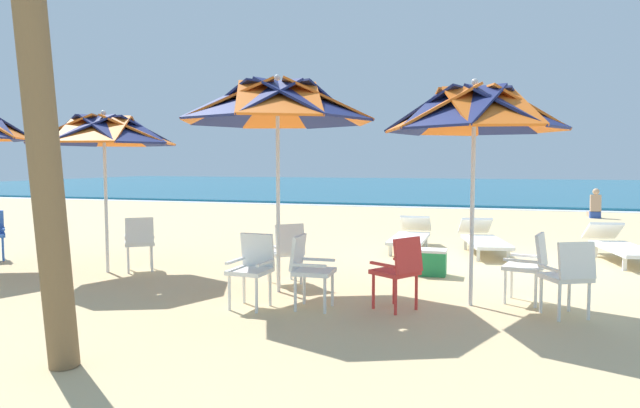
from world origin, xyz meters
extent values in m
plane|color=#D3B784|center=(0.00, 0.00, 0.00)|extent=(80.00, 80.00, 0.00)
cube|color=#19607F|center=(0.00, 30.31, 0.05)|extent=(80.00, 36.00, 0.10)
cube|color=white|center=(0.00, 12.01, 0.01)|extent=(80.00, 0.70, 0.01)
cylinder|color=silver|center=(-0.34, -2.70, 1.08)|extent=(0.05, 0.05, 2.16)
cube|color=orange|center=(0.14, -2.50, 2.34)|extent=(1.17, 1.13, 0.53)
cube|color=navy|center=(-0.14, -2.22, 2.34)|extent=(1.12, 1.18, 0.53)
cube|color=orange|center=(-0.54, -2.22, 2.34)|extent=(1.13, 1.17, 0.53)
cube|color=navy|center=(-0.82, -2.50, 2.34)|extent=(1.18, 1.12, 0.53)
cube|color=orange|center=(-0.82, -2.90, 2.34)|extent=(1.17, 1.13, 0.53)
cube|color=navy|center=(-0.54, -3.18, 2.34)|extent=(1.12, 1.18, 0.53)
cube|color=orange|center=(-0.14, -3.18, 2.34)|extent=(1.13, 1.17, 0.53)
cube|color=navy|center=(0.14, -2.90, 2.34)|extent=(1.18, 1.12, 0.53)
sphere|color=silver|center=(-0.34, -2.70, 2.66)|extent=(0.08, 0.08, 0.08)
cube|color=white|center=(0.68, -2.90, 0.44)|extent=(0.59, 0.59, 0.05)
cube|color=white|center=(0.77, -3.07, 0.67)|extent=(0.42, 0.27, 0.40)
cube|color=white|center=(0.50, -2.99, 0.55)|extent=(0.21, 0.37, 0.03)
cube|color=white|center=(0.85, -2.81, 0.55)|extent=(0.21, 0.37, 0.03)
cylinder|color=white|center=(0.44, -2.82, 0.21)|extent=(0.04, 0.04, 0.41)
cylinder|color=white|center=(0.75, -2.66, 0.21)|extent=(0.04, 0.04, 0.41)
cylinder|color=white|center=(0.60, -3.13, 0.21)|extent=(0.04, 0.04, 0.41)
cylinder|color=white|center=(0.91, -2.97, 0.21)|extent=(0.04, 0.04, 0.41)
cube|color=red|center=(-1.19, -3.15, 0.44)|extent=(0.61, 0.61, 0.05)
cube|color=red|center=(-1.02, -3.26, 0.67)|extent=(0.31, 0.40, 0.40)
cube|color=red|center=(-1.30, -3.31, 0.55)|extent=(0.35, 0.25, 0.03)
cube|color=red|center=(-1.08, -2.98, 0.55)|extent=(0.35, 0.25, 0.03)
cylinder|color=red|center=(-1.43, -3.20, 0.21)|extent=(0.04, 0.04, 0.41)
cylinder|color=red|center=(-1.24, -2.90, 0.21)|extent=(0.04, 0.04, 0.41)
cylinder|color=red|center=(-1.14, -3.39, 0.21)|extent=(0.04, 0.04, 0.41)
cylinder|color=red|center=(-0.94, -3.10, 0.21)|extent=(0.04, 0.04, 0.41)
cube|color=white|center=(0.27, -2.38, 0.44)|extent=(0.53, 0.53, 0.05)
cube|color=white|center=(0.46, -2.43, 0.67)|extent=(0.19, 0.43, 0.40)
cube|color=white|center=(0.22, -2.58, 0.55)|extent=(0.39, 0.13, 0.03)
cube|color=white|center=(0.32, -2.19, 0.55)|extent=(0.39, 0.13, 0.03)
cylinder|color=white|center=(0.05, -2.51, 0.21)|extent=(0.04, 0.04, 0.41)
cylinder|color=white|center=(0.14, -2.17, 0.21)|extent=(0.04, 0.04, 0.41)
cylinder|color=white|center=(0.40, -2.60, 0.21)|extent=(0.04, 0.04, 0.41)
cylinder|color=white|center=(0.48, -2.25, 0.21)|extent=(0.04, 0.04, 0.41)
cylinder|color=silver|center=(-2.81, -2.71, 1.16)|extent=(0.05, 0.05, 2.32)
cube|color=orange|center=(-2.24, -2.48, 2.49)|extent=(1.43, 1.35, 0.54)
cube|color=navy|center=(-2.57, -2.14, 2.49)|extent=(1.35, 1.42, 0.54)
cube|color=orange|center=(-3.04, -2.14, 2.49)|extent=(1.35, 1.43, 0.54)
cube|color=navy|center=(-3.38, -2.48, 2.49)|extent=(1.42, 1.35, 0.54)
cube|color=orange|center=(-3.38, -2.95, 2.49)|extent=(1.43, 1.35, 0.54)
cube|color=navy|center=(-3.04, -3.28, 2.49)|extent=(1.35, 1.42, 0.54)
cube|color=orange|center=(-2.57, -3.28, 2.49)|extent=(1.35, 1.43, 0.54)
cube|color=navy|center=(-2.24, -2.95, 2.49)|extent=(1.42, 1.35, 0.54)
sphere|color=silver|center=(-2.81, -2.71, 2.81)|extent=(0.08, 0.08, 0.08)
cube|color=white|center=(-2.10, -3.40, 0.44)|extent=(0.45, 0.45, 0.05)
cube|color=white|center=(-2.30, -3.40, 0.67)|extent=(0.11, 0.42, 0.40)
cube|color=white|center=(-2.10, -3.20, 0.55)|extent=(0.40, 0.05, 0.03)
cube|color=white|center=(-2.09, -3.60, 0.55)|extent=(0.40, 0.05, 0.03)
cylinder|color=white|center=(-1.92, -3.22, 0.21)|extent=(0.04, 0.04, 0.41)
cylinder|color=white|center=(-1.91, -3.57, 0.21)|extent=(0.04, 0.04, 0.41)
cylinder|color=white|center=(-2.28, -3.23, 0.21)|extent=(0.04, 0.04, 0.41)
cylinder|color=white|center=(-2.27, -3.58, 0.21)|extent=(0.04, 0.04, 0.41)
cube|color=white|center=(-2.83, -3.59, 0.44)|extent=(0.47, 0.47, 0.05)
cube|color=white|center=(-2.82, -3.39, 0.67)|extent=(0.42, 0.12, 0.40)
cube|color=white|center=(-2.63, -3.60, 0.55)|extent=(0.07, 0.40, 0.03)
cube|color=white|center=(-3.03, -3.57, 0.55)|extent=(0.07, 0.40, 0.03)
cylinder|color=white|center=(-2.67, -3.78, 0.21)|extent=(0.04, 0.04, 0.41)
cylinder|color=white|center=(-3.02, -3.75, 0.21)|extent=(0.04, 0.04, 0.41)
cylinder|color=white|center=(-2.64, -3.42, 0.21)|extent=(0.04, 0.04, 0.41)
cylinder|color=white|center=(-2.99, -3.40, 0.21)|extent=(0.04, 0.04, 0.41)
cube|color=white|center=(-2.92, -2.18, 0.44)|extent=(0.62, 0.62, 0.05)
cube|color=white|center=(-2.78, -2.33, 0.67)|extent=(0.37, 0.35, 0.40)
cube|color=white|center=(-3.07, -2.32, 0.55)|extent=(0.30, 0.32, 0.03)
cube|color=white|center=(-2.77, -2.05, 0.55)|extent=(0.30, 0.32, 0.03)
cylinder|color=white|center=(-3.17, -2.17, 0.21)|extent=(0.04, 0.04, 0.41)
cylinder|color=white|center=(-2.91, -1.93, 0.21)|extent=(0.04, 0.04, 0.41)
cylinder|color=white|center=(-2.93, -2.43, 0.21)|extent=(0.04, 0.04, 0.41)
cylinder|color=white|center=(-2.67, -2.19, 0.21)|extent=(0.04, 0.04, 0.41)
cylinder|color=silver|center=(-5.86, -2.24, 1.04)|extent=(0.05, 0.05, 2.08)
cube|color=orange|center=(-5.37, -2.04, 2.21)|extent=(1.23, 1.16, 0.45)
cube|color=navy|center=(-5.66, -1.75, 2.21)|extent=(1.16, 1.23, 0.45)
cube|color=orange|center=(-6.06, -1.75, 2.21)|extent=(1.16, 1.23, 0.45)
cube|color=navy|center=(-6.35, -2.04, 2.21)|extent=(1.23, 1.16, 0.45)
cube|color=orange|center=(-6.35, -2.44, 2.21)|extent=(1.23, 1.16, 0.45)
cube|color=navy|center=(-6.06, -2.73, 2.21)|extent=(1.16, 1.23, 0.45)
cube|color=orange|center=(-5.66, -2.73, 2.21)|extent=(1.16, 1.23, 0.45)
cube|color=navy|center=(-5.37, -2.44, 2.21)|extent=(1.23, 1.16, 0.45)
sphere|color=silver|center=(-5.86, -2.24, 2.48)|extent=(0.08, 0.08, 0.08)
cube|color=white|center=(-5.44, -2.00, 0.44)|extent=(0.62, 0.62, 0.05)
cube|color=white|center=(-5.32, -2.16, 0.67)|extent=(0.39, 0.32, 0.40)
cube|color=white|center=(-5.60, -2.12, 0.55)|extent=(0.27, 0.34, 0.03)
cube|color=white|center=(-5.28, -1.88, 0.55)|extent=(0.27, 0.34, 0.03)
cylinder|color=white|center=(-5.69, -1.96, 0.21)|extent=(0.04, 0.04, 0.41)
cylinder|color=white|center=(-5.40, -1.75, 0.21)|extent=(0.04, 0.04, 0.41)
cylinder|color=white|center=(-5.48, -2.24, 0.21)|extent=(0.04, 0.04, 0.41)
cylinder|color=white|center=(-5.20, -2.03, 0.21)|extent=(0.04, 0.04, 0.41)
cube|color=blue|center=(-8.34, -1.82, 0.55)|extent=(0.32, 0.30, 0.03)
cylinder|color=blue|center=(-8.23, -1.95, 0.21)|extent=(0.04, 0.04, 0.41)
cylinder|color=blue|center=(-8.48, -1.72, 0.21)|extent=(0.04, 0.04, 0.41)
cube|color=white|center=(2.07, 0.94, 0.25)|extent=(0.92, 1.78, 0.06)
cube|color=white|center=(1.89, 1.98, 0.44)|extent=(0.68, 0.57, 0.36)
cube|color=white|center=(1.93, 0.27, 0.11)|extent=(0.06, 0.06, 0.22)
cube|color=white|center=(2.22, 1.61, 0.11)|extent=(0.06, 0.06, 0.22)
cube|color=white|center=(1.71, 1.53, 0.11)|extent=(0.06, 0.06, 0.22)
cube|color=white|center=(-0.20, 1.15, 0.25)|extent=(0.98, 1.80, 0.06)
cube|color=white|center=(-0.43, 2.18, 0.44)|extent=(0.70, 0.60, 0.36)
cube|color=white|center=(0.18, 0.58, 0.11)|extent=(0.06, 0.06, 0.22)
cube|color=white|center=(-0.32, 0.47, 0.11)|extent=(0.06, 0.06, 0.22)
cube|color=white|center=(-0.09, 1.82, 0.11)|extent=(0.06, 0.06, 0.22)
cube|color=white|center=(-0.59, 1.72, 0.11)|extent=(0.06, 0.06, 0.22)
cube|color=white|center=(-1.62, 1.19, 0.25)|extent=(0.65, 1.70, 0.06)
cube|color=white|center=(-1.63, 2.24, 0.44)|extent=(0.61, 0.48, 0.36)
cube|color=white|center=(-1.36, 0.55, 0.11)|extent=(0.06, 0.06, 0.22)
cube|color=white|center=(-1.88, 0.55, 0.11)|extent=(0.06, 0.06, 0.22)
cube|color=white|center=(-1.37, 1.83, 0.11)|extent=(0.06, 0.06, 0.22)
cube|color=white|center=(-1.88, 1.83, 0.11)|extent=(0.06, 0.06, 0.22)
cylinder|color=brown|center=(-3.54, -6.03, 2.86)|extent=(0.25, 0.71, 5.72)
cube|color=#238C4C|center=(-1.00, -1.01, 0.18)|extent=(0.48, 0.32, 0.36)
cube|color=white|center=(-1.00, -1.01, 0.38)|extent=(0.50, 0.34, 0.04)
cube|color=#2D4CA5|center=(2.97, 9.42, 0.10)|extent=(0.30, 0.24, 0.20)
cube|color=tan|center=(2.97, 9.40, 0.46)|extent=(0.30, 0.25, 0.54)
sphere|color=tan|center=(2.97, 9.39, 0.82)|extent=(0.20, 0.20, 0.20)
cube|color=tan|center=(2.97, 9.82, 0.07)|extent=(0.26, 0.76, 0.14)
camera|label=1|loc=(-0.14, -9.58, 1.72)|focal=31.50mm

